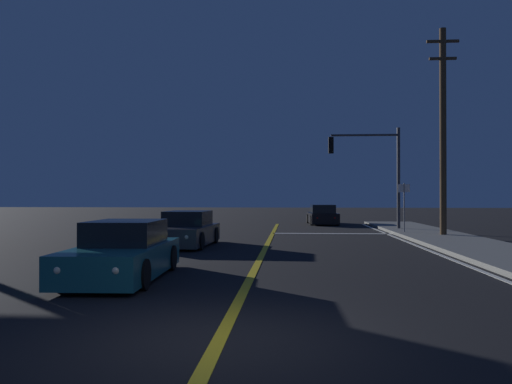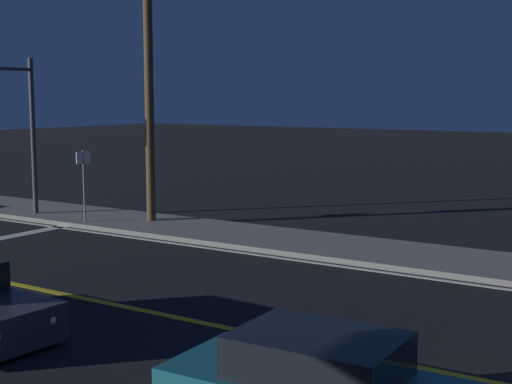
# 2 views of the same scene
# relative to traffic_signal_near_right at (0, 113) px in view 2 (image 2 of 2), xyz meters

# --- Properties ---
(sidewalk_right) EXTENTS (3.20, 38.18, 0.15)m
(sidewalk_right) POSITION_rel_traffic_signal_near_right_xyz_m (2.20, -11.41, -3.73)
(sidewalk_right) COLOR slate
(sidewalk_right) RESTS_ON ground
(lane_line_center) EXTENTS (0.20, 36.06, 0.01)m
(lane_line_center) POSITION_rel_traffic_signal_near_right_xyz_m (-5.44, -11.41, -3.80)
(lane_line_center) COLOR gold
(lane_line_center) RESTS_ON ground
(lane_line_edge_right) EXTENTS (0.16, 36.06, 0.01)m
(lane_line_edge_right) POSITION_rel_traffic_signal_near_right_xyz_m (0.35, -11.41, -3.80)
(lane_line_edge_right) COLOR silver
(lane_line_edge_right) RESTS_ON ground
(traffic_signal_near_right) EXTENTS (3.92, 0.28, 5.70)m
(traffic_signal_near_right) POSITION_rel_traffic_signal_near_right_xyz_m (0.00, 0.00, 0.00)
(traffic_signal_near_right) COLOR #38383D
(traffic_signal_near_right) RESTS_ON ground
(utility_pole_right) EXTENTS (1.47, 0.30, 9.68)m
(utility_pole_right) POSITION_rel_traffic_signal_near_right_xyz_m (2.50, -4.54, 1.20)
(utility_pole_right) COLOR #4C3823
(utility_pole_right) RESTS_ON ground
(street_sign_corner) EXTENTS (0.56, 0.10, 2.56)m
(street_sign_corner) POSITION_rel_traffic_signal_near_right_xyz_m (1.10, -2.80, -2.09)
(street_sign_corner) COLOR slate
(street_sign_corner) RESTS_ON ground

